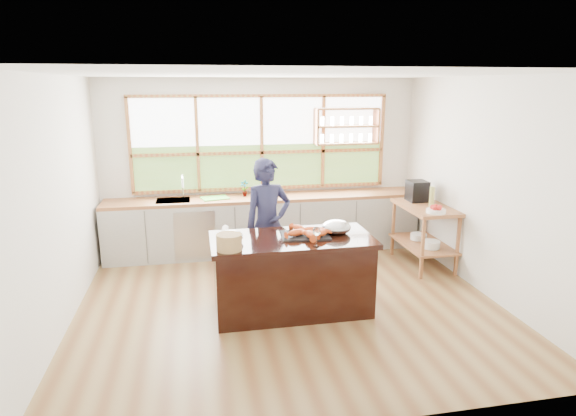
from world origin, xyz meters
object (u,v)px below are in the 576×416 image
object	(u,v)px
cook	(268,224)
wicker_basket	(229,242)
espresso_machine	(417,191)
island	(292,274)

from	to	relation	value
cook	wicker_basket	distance (m)	1.19
espresso_machine	wicker_basket	size ratio (longest dim) A/B	1.13
island	wicker_basket	distance (m)	0.95
wicker_basket	espresso_machine	bearing A→B (deg)	30.08
island	espresso_machine	bearing A→B (deg)	32.53
cook	espresso_machine	bearing A→B (deg)	1.41
island	cook	xyz separation A→B (m)	(-0.16, 0.75, 0.40)
island	espresso_machine	world-z (taller)	espresso_machine
espresso_machine	wicker_basket	world-z (taller)	espresso_machine
cook	wicker_basket	world-z (taller)	cook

